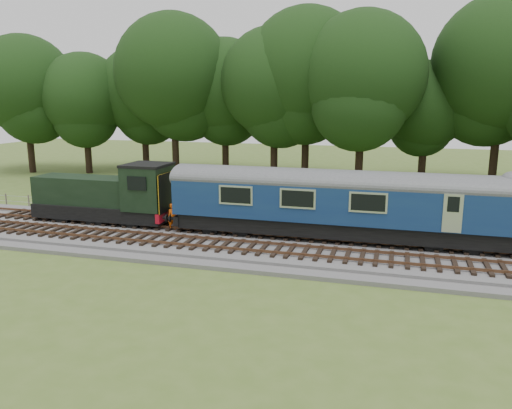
% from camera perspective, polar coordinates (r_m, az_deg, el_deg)
% --- Properties ---
extents(ground, '(120.00, 120.00, 0.00)m').
position_cam_1_polar(ground, '(27.42, -1.07, -4.66)').
color(ground, '#496224').
rests_on(ground, ground).
extents(ballast, '(70.00, 7.00, 0.35)m').
position_cam_1_polar(ballast, '(27.37, -1.08, -4.31)').
color(ballast, '#4C4C4F').
rests_on(ballast, ground).
extents(track_north, '(67.20, 2.40, 0.21)m').
position_cam_1_polar(track_north, '(28.59, -0.25, -3.09)').
color(track_north, black).
rests_on(track_north, ballast).
extents(track_south, '(67.20, 2.40, 0.21)m').
position_cam_1_polar(track_south, '(25.84, -2.12, -4.76)').
color(track_south, black).
rests_on(track_south, ballast).
extents(fence, '(64.00, 0.12, 1.00)m').
position_cam_1_polar(fence, '(31.59, 1.33, -2.40)').
color(fence, '#6B6054').
rests_on(fence, ground).
extents(tree_line, '(70.00, 8.00, 18.00)m').
position_cam_1_polar(tree_line, '(48.37, 6.61, 2.60)').
color(tree_line, black).
rests_on(tree_line, ground).
extents(dmu_railcar, '(18.05, 2.86, 3.88)m').
position_cam_1_polar(dmu_railcar, '(27.19, 9.10, 0.70)').
color(dmu_railcar, black).
rests_on(dmu_railcar, ground).
extents(shunter_loco, '(8.91, 2.60, 3.38)m').
position_cam_1_polar(shunter_loco, '(32.06, -16.47, 0.93)').
color(shunter_loco, black).
rests_on(shunter_loco, ground).
extents(worker, '(0.67, 0.67, 1.56)m').
position_cam_1_polar(worker, '(29.40, -9.51, -1.39)').
color(worker, '#ED570C').
rests_on(worker, ballast).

